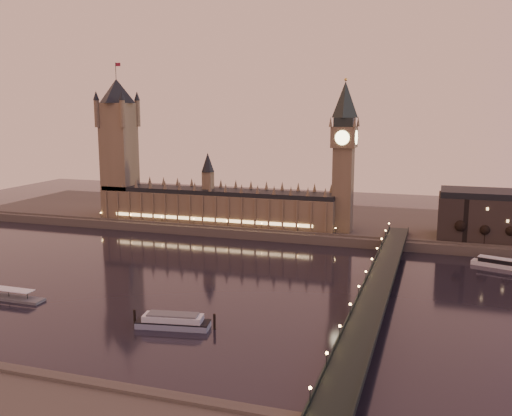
{
  "coord_description": "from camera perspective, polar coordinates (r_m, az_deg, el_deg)",
  "views": [
    {
      "loc": [
        117.48,
        -265.0,
        91.01
      ],
      "look_at": [
        19.43,
        35.0,
        34.99
      ],
      "focal_mm": 40.0,
      "sensor_mm": 36.0,
      "label": 1
    }
  ],
  "objects": [
    {
      "name": "pontoon_pier",
      "position": [
        304.34,
        -24.12,
        -7.99
      ],
      "size": [
        45.55,
        7.59,
        12.15
      ],
      "color": "#595B5E",
      "rests_on": "ground"
    },
    {
      "name": "westminster_bridge",
      "position": [
        279.65,
        12.03,
        -7.97
      ],
      "size": [
        13.2,
        260.0,
        15.3
      ],
      "color": "black",
      "rests_on": "ground"
    },
    {
      "name": "victoria_tower",
      "position": [
        453.9,
        -13.57,
        6.6
      ],
      "size": [
        31.68,
        31.68,
        118.0
      ],
      "color": "brown",
      "rests_on": "ground"
    },
    {
      "name": "big_ben",
      "position": [
        392.11,
        8.79,
        5.99
      ],
      "size": [
        17.68,
        17.68,
        104.0
      ],
      "color": "brown",
      "rests_on": "ground"
    },
    {
      "name": "palace_of_westminster",
      "position": [
        422.65,
        -4.06,
        0.6
      ],
      "size": [
        180.0,
        26.62,
        52.0
      ],
      "color": "brown",
      "rests_on": "ground"
    },
    {
      "name": "moored_barge",
      "position": [
        245.12,
        -8.29,
        -11.15
      ],
      "size": [
        35.16,
        13.68,
        6.53
      ],
      "rotation": [
        0.0,
        0.0,
        0.17
      ],
      "color": "#818EA4",
      "rests_on": "ground"
    },
    {
      "name": "cruise_boat_b",
      "position": [
        358.21,
        23.06,
        -5.09
      ],
      "size": [
        29.78,
        15.82,
        5.35
      ],
      "rotation": [
        0.0,
        0.0,
        -0.31
      ],
      "color": "silver",
      "rests_on": "ground"
    },
    {
      "name": "bare_tree_2",
      "position": [
        383.88,
        24.11,
        -2.13
      ],
      "size": [
        6.41,
        6.41,
        13.04
      ],
      "color": "black",
      "rests_on": "ground"
    },
    {
      "name": "far_embankment",
      "position": [
        447.55,
        6.47,
        -1.34
      ],
      "size": [
        560.0,
        130.0,
        6.0
      ],
      "primitive_type": "cube",
      "color": "#423D35",
      "rests_on": "ground"
    },
    {
      "name": "bare_tree_0",
      "position": [
        381.68,
        19.5,
        -1.89
      ],
      "size": [
        6.41,
        6.41,
        13.04
      ],
      "color": "black",
      "rests_on": "ground"
    },
    {
      "name": "bare_tree_1",
      "position": [
        382.47,
        21.81,
        -2.02
      ],
      "size": [
        6.41,
        6.41,
        13.04
      ],
      "color": "black",
      "rests_on": "ground"
    },
    {
      "name": "ground",
      "position": [
        303.83,
        -5.59,
        -7.42
      ],
      "size": [
        700.0,
        700.0,
        0.0
      ],
      "primitive_type": "plane",
      "color": "black",
      "rests_on": "ground"
    }
  ]
}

